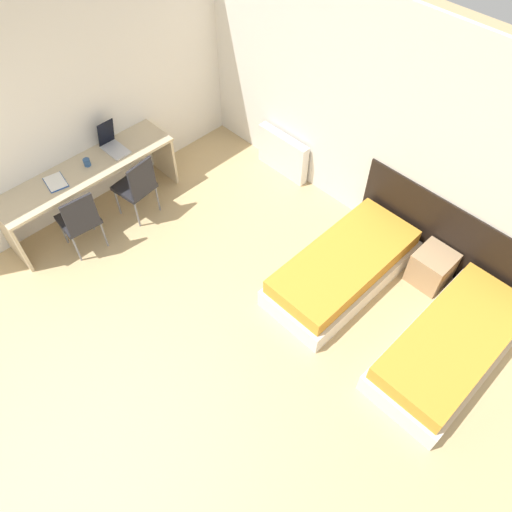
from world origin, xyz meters
TOP-DOWN VIEW (x-y plane):
  - ground_plane at (0.00, 0.00)m, footprint 20.00×20.00m
  - wall_back at (0.00, 3.90)m, footprint 6.04×0.05m
  - wall_left at (-2.54, 1.94)m, footprint 0.05×4.88m
  - headboard_panel at (1.31, 3.86)m, footprint 2.34×0.03m
  - bed_near_window at (0.62, 2.90)m, footprint 0.85×1.86m
  - bed_near_door at (2.00, 2.90)m, footprint 0.85×1.86m
  - nightstand at (1.31, 3.62)m, footprint 0.40×0.42m
  - radiator at (-1.16, 3.78)m, footprint 0.81×0.12m
  - desk at (-2.23, 1.50)m, footprint 0.57×2.20m
  - chair_near_laptop at (-1.83, 1.90)m, footprint 0.47×0.47m
  - chair_near_notebook at (-1.83, 1.10)m, footprint 0.45×0.45m
  - laptop at (-2.30, 1.95)m, footprint 0.36×0.22m
  - open_notebook at (-2.26, 1.14)m, footprint 0.33×0.26m
  - mug at (-2.26, 1.56)m, footprint 0.08×0.08m

SIDE VIEW (x-z plane):
  - ground_plane at x=0.00m, z-range 0.00..0.00m
  - bed_near_window at x=0.62m, z-range -0.01..0.43m
  - bed_near_door at x=2.00m, z-range -0.01..0.43m
  - nightstand at x=1.31m, z-range 0.00..0.43m
  - radiator at x=-1.16m, z-range 0.00..0.59m
  - headboard_panel at x=1.31m, z-range 0.00..0.94m
  - chair_near_laptop at x=-1.83m, z-range 0.06..0.95m
  - chair_near_notebook at x=-1.83m, z-range 0.06..0.95m
  - desk at x=-2.23m, z-range 0.22..0.98m
  - open_notebook at x=-2.26m, z-range 0.76..0.77m
  - mug at x=-2.26m, z-range 0.76..0.85m
  - laptop at x=-2.30m, z-range 0.65..1.01m
  - wall_back at x=0.00m, z-range 0.00..2.70m
  - wall_left at x=-2.54m, z-range 0.00..2.70m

